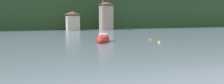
{
  "coord_description": "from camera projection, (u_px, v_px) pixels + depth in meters",
  "views": [
    {
      "loc": [
        -9.18,
        17.77,
        4.18
      ],
      "look_at": [
        0.0,
        38.74,
        1.98
      ],
      "focal_mm": 39.1,
      "sensor_mm": 36.0,
      "label": 1
    }
  ],
  "objects": [
    {
      "name": "wooded_hillside",
      "position": [
        73.0,
        9.0,
        119.9
      ],
      "size": [
        352.0,
        47.74,
        46.69
      ],
      "color": "#264223",
      "rests_on": "ground_plane"
    },
    {
      "name": "shore_building_west",
      "position": [
        73.0,
        21.0,
        86.14
      ],
      "size": [
        4.55,
        3.5,
        6.78
      ],
      "color": "#BCB29E",
      "rests_on": "ground_plane"
    },
    {
      "name": "shore_building_westcentral",
      "position": [
        106.0,
        16.0,
        90.96
      ],
      "size": [
        4.8,
        3.25,
        10.43
      ],
      "color": "gray",
      "rests_on": "ground_plane"
    },
    {
      "name": "sailboat_far_3",
      "position": [
        103.0,
        39.0,
        44.2
      ],
      "size": [
        5.46,
        7.64,
        10.94
      ],
      "rotation": [
        0.0,
        0.0,
        4.22
      ],
      "color": "red",
      "rests_on": "ground_plane"
    },
    {
      "name": "mooring_buoy_near",
      "position": [
        159.0,
        43.0,
        42.56
      ],
      "size": [
        0.56,
        0.56,
        0.56
      ],
      "primitive_type": "sphere",
      "color": "yellow",
      "rests_on": "ground_plane"
    },
    {
      "name": "mooring_buoy_mid",
      "position": [
        150.0,
        40.0,
        47.47
      ],
      "size": [
        0.49,
        0.49,
        0.49
      ],
      "primitive_type": "sphere",
      "color": "orange",
      "rests_on": "ground_plane"
    }
  ]
}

